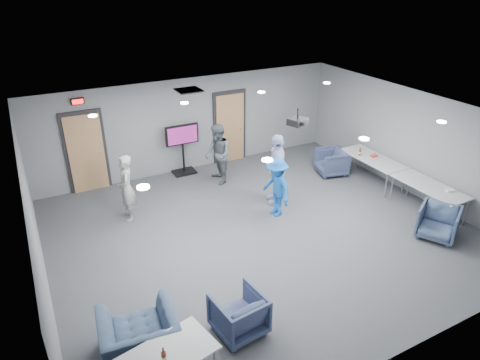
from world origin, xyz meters
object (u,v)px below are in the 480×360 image
chair_front_a (239,314)px  bottle_front (164,357)px  table_right_a (373,159)px  projector (298,121)px  person_d (276,187)px  table_right_b (429,187)px  chair_front_b (139,335)px  person_c (277,169)px  person_a (127,188)px  chair_right_a (331,162)px  tv_stand (183,146)px  bottle_right (360,152)px  person_b (218,154)px  chair_right_c (438,222)px

chair_front_a → bottle_front: size_ratio=2.91×
table_right_a → projector: bearing=100.1°
person_d → table_right_b: bearing=61.2°
chair_front_b → person_c: bearing=-138.1°
chair_front_b → table_right_a: size_ratio=0.60×
person_a → projector: projector is taller
person_d → chair_front_b: bearing=-60.1°
person_d → chair_right_a: size_ratio=1.81×
person_a → tv_stand: 2.74m
chair_front_b → person_a: bearing=-96.0°
person_a → bottle_right: 6.34m
chair_front_a → projector: projector is taller
tv_stand → person_c: bearing=-61.5°
person_a → chair_front_a: bearing=20.1°
person_a → person_b: (2.71, 0.77, 0.03)m
person_b → tv_stand: bearing=-141.9°
person_a → chair_front_a: (0.65, -4.36, -0.45)m
person_d → projector: (0.30, -0.26, 1.67)m
bottle_right → table_right_a: bearing=-56.1°
chair_right_c → bottle_right: size_ratio=3.47×
bottle_front → table_right_b: bearing=14.9°
person_d → bottle_front: bearing=-50.7°
chair_right_a → bottle_front: bearing=-39.9°
table_right_a → projector: projector is taller
chair_right_c → table_right_a: 2.86m
chair_front_a → table_right_a: bearing=-157.6°
chair_front_b → chair_right_a: bearing=-144.0°
table_right_a → projector: 3.49m
chair_right_a → table_right_a: chair_right_a is taller
person_c → chair_front_a: person_c is taller
table_right_b → chair_right_c: bearing=143.1°
person_b → chair_front_b: person_b is taller
table_right_b → projector: size_ratio=4.05×
person_a → table_right_b: size_ratio=0.88×
person_a → chair_right_a: person_a is taller
person_a → person_d: size_ratio=1.10×
chair_right_a → chair_front_a: 6.61m
table_right_a → bottle_right: 0.39m
table_right_a → table_right_b: bearing=-180.0°
person_c → person_d: 0.68m
person_c → projector: size_ratio=4.02×
table_right_a → tv_stand: bearing=55.9°
chair_right_a → chair_right_c: size_ratio=0.99×
chair_right_c → table_right_b: size_ratio=0.45×
chair_right_a → chair_front_b: 7.74m
person_a → table_right_a: bearing=91.1°
table_right_a → person_d: bearing=94.7°
chair_front_a → table_right_a: 6.64m
table_right_b → bottle_right: (-0.21, 2.21, 0.13)m
person_b → chair_right_a: 3.33m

